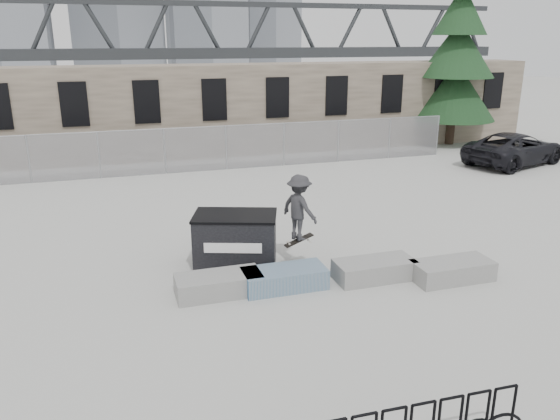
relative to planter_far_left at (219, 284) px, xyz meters
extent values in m
plane|color=#ADADA8|center=(2.84, -0.03, -0.27)|extent=(120.00, 120.00, 0.00)
cube|color=#6A5C4E|center=(2.84, 16.22, 1.98)|extent=(36.00, 2.50, 4.50)
cube|color=black|center=(-3.56, 14.95, 2.63)|extent=(1.20, 0.12, 2.00)
cube|color=black|center=(-0.36, 14.95, 2.63)|extent=(1.20, 0.12, 2.00)
cube|color=black|center=(2.84, 14.95, 2.63)|extent=(1.20, 0.12, 2.00)
cube|color=black|center=(6.04, 14.95, 2.63)|extent=(1.20, 0.12, 2.00)
cube|color=black|center=(9.24, 14.95, 2.63)|extent=(1.20, 0.12, 2.00)
cube|color=black|center=(12.44, 14.95, 2.63)|extent=(1.20, 0.12, 2.00)
cube|color=black|center=(15.64, 14.95, 2.63)|extent=(1.20, 0.12, 2.00)
cube|color=black|center=(18.84, 14.95, 2.63)|extent=(1.20, 0.12, 2.00)
cylinder|color=gray|center=(-5.41, 12.47, 0.73)|extent=(0.06, 0.06, 2.00)
cylinder|color=gray|center=(-2.66, 12.47, 0.73)|extent=(0.06, 0.06, 2.00)
cylinder|color=gray|center=(0.09, 12.47, 0.73)|extent=(0.06, 0.06, 2.00)
cylinder|color=gray|center=(2.84, 12.47, 0.73)|extent=(0.06, 0.06, 2.00)
cylinder|color=gray|center=(5.59, 12.47, 0.73)|extent=(0.06, 0.06, 2.00)
cylinder|color=gray|center=(8.34, 12.47, 0.73)|extent=(0.06, 0.06, 2.00)
cylinder|color=gray|center=(11.09, 12.47, 0.73)|extent=(0.06, 0.06, 2.00)
cylinder|color=gray|center=(13.84, 12.47, 0.73)|extent=(0.06, 0.06, 2.00)
cube|color=#99999E|center=(2.84, 12.47, 0.73)|extent=(22.00, 0.02, 2.00)
cylinder|color=gray|center=(2.84, 12.47, 1.73)|extent=(22.00, 0.04, 0.04)
cube|color=gray|center=(0.00, 0.00, -0.02)|extent=(2.00, 0.90, 0.49)
cube|color=#2D471E|center=(0.00, 0.00, 0.16)|extent=(1.76, 0.66, 0.10)
cube|color=#2B5983|center=(1.57, -0.13, -0.02)|extent=(2.00, 0.90, 0.49)
cube|color=#2D471E|center=(1.57, -0.13, 0.16)|extent=(1.76, 0.66, 0.10)
cube|color=gray|center=(3.89, -0.30, -0.02)|extent=(2.00, 0.90, 0.49)
cube|color=#2D471E|center=(3.89, -0.30, 0.16)|extent=(1.76, 0.66, 0.10)
cube|color=gray|center=(5.71, -0.93, -0.02)|extent=(2.00, 0.90, 0.49)
cube|color=#2D471E|center=(5.71, -0.93, 0.16)|extent=(1.76, 0.66, 0.10)
cube|color=black|center=(0.78, 1.58, 0.41)|extent=(2.38, 1.86, 1.36)
cube|color=black|center=(0.78, 1.58, 1.11)|extent=(2.44, 1.92, 0.06)
cube|color=white|center=(0.57, 0.97, 0.46)|extent=(1.39, 0.49, 0.26)
torus|color=black|center=(2.64, -6.04, 0.18)|extent=(0.89, 0.07, 0.89)
torus|color=black|center=(3.09, -6.05, 0.18)|extent=(0.89, 0.07, 0.89)
cylinder|color=#38281E|center=(16.24, 14.91, 0.86)|extent=(0.50, 0.50, 2.26)
cone|color=black|center=(16.24, 14.91, 2.73)|extent=(4.61, 4.61, 3.20)
cone|color=black|center=(16.24, 14.91, 4.93)|extent=(4.05, 4.05, 3.00)
cone|color=black|center=(16.24, 14.91, 6.93)|extent=(2.89, 2.89, 2.60)
cube|color=#2D3033|center=(12.84, 54.97, 3.73)|extent=(70.00, 3.00, 1.20)
cube|color=#2D3033|center=(12.84, 54.97, 9.23)|extent=(70.00, 0.60, 0.60)
cube|color=gray|center=(42.84, 54.97, 1.73)|extent=(2.00, 3.00, 4.00)
imported|color=black|center=(16.12, 9.45, 0.49)|extent=(5.93, 4.02, 1.51)
imported|color=#2D2D30|center=(2.31, 0.92, 1.38)|extent=(1.07, 1.27, 1.71)
cube|color=black|center=(2.31, 0.92, 0.50)|extent=(0.80, 0.31, 0.25)
cylinder|color=beige|center=(2.03, 0.85, 0.45)|extent=(0.06, 0.03, 0.06)
cylinder|color=beige|center=(2.03, 0.99, 0.45)|extent=(0.06, 0.03, 0.06)
cylinder|color=beige|center=(2.59, 0.85, 0.45)|extent=(0.06, 0.03, 0.06)
cylinder|color=beige|center=(2.59, 0.99, 0.45)|extent=(0.06, 0.03, 0.06)
camera|label=1|loc=(-2.10, -11.56, 5.51)|focal=35.00mm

